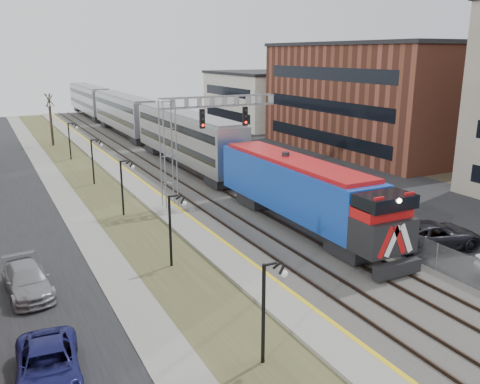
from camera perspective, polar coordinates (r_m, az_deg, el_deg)
street_west at (r=42.84m, az=-25.07°, el=-1.25°), size 7.00×120.00×0.04m
sidewalk at (r=43.16m, az=-19.13°, el=-0.49°), size 2.00×120.00×0.08m
grass_median at (r=43.63m, az=-15.24°, el=-0.02°), size 4.00×120.00×0.06m
platform at (r=44.28m, az=-11.47°, el=0.56°), size 2.00×120.00×0.24m
ballast_bed at (r=45.81m, az=-5.45°, el=1.27°), size 8.00×120.00×0.20m
parking_lot at (r=51.35m, az=7.08°, el=2.66°), size 16.00×120.00×0.04m
platform_edge at (r=44.48m, az=-10.39°, el=0.85°), size 0.24×120.00×0.01m
track_near at (r=45.10m, az=-7.82°, el=1.20°), size 1.58×120.00×0.15m
track_far at (r=46.33m, az=-3.74°, el=1.69°), size 1.58×120.00×0.15m
train at (r=64.85m, az=-11.08°, el=7.73°), size 3.00×85.85×5.33m
signal_gantry at (r=37.34m, az=-5.62°, el=6.65°), size 9.00×1.07×8.15m
lampposts at (r=27.58m, az=-8.04°, el=-4.27°), size 0.14×62.14×4.00m
fence at (r=47.31m, az=-0.75°, el=2.66°), size 0.04×120.00×1.60m
buildings_east at (r=56.77m, az=21.50°, el=9.37°), size 16.00×76.00×15.00m
car_lot_c at (r=32.06m, az=20.94°, el=-4.61°), size 6.19×3.74×1.61m
car_lot_d at (r=44.19m, az=6.70°, el=1.51°), size 5.03×2.58×1.40m
car_lot_e at (r=40.76m, az=13.23°, el=0.20°), size 4.99×2.36×1.65m
car_lot_f at (r=56.04m, az=-0.63°, el=4.57°), size 4.51×2.21×1.42m
car_street_a at (r=19.79m, az=-20.75°, el=-17.92°), size 2.58×4.85×1.30m
car_street_b at (r=26.60m, az=-22.77°, el=-9.21°), size 2.25×4.78×1.35m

